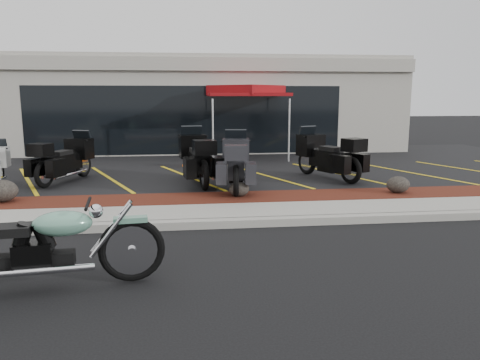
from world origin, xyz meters
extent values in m
plane|color=black|center=(0.00, 0.00, 0.00)|extent=(90.00, 90.00, 0.00)
cube|color=gray|center=(0.00, 0.90, 0.07)|extent=(24.00, 0.25, 0.15)
cube|color=gray|center=(0.00, 1.60, 0.07)|extent=(24.00, 1.20, 0.15)
cube|color=#35100C|center=(0.00, 2.80, 0.08)|extent=(24.00, 1.20, 0.16)
cube|color=black|center=(0.00, 8.20, 0.07)|extent=(26.00, 9.60, 0.15)
cube|color=#9F9B90|center=(0.00, 14.50, 2.00)|extent=(18.00, 8.00, 4.00)
cube|color=black|center=(0.00, 10.52, 1.50)|extent=(12.00, 0.06, 2.60)
cube|color=#9F9B90|center=(0.00, 10.49, 3.60)|extent=(18.00, 0.30, 0.50)
ellipsoid|color=black|center=(-4.11, 2.92, 0.40)|extent=(0.68, 0.57, 0.48)
ellipsoid|color=black|center=(1.09, 2.85, 0.33)|extent=(0.47, 0.39, 0.33)
ellipsoid|color=black|center=(4.90, 2.78, 0.36)|extent=(0.55, 0.46, 0.39)
cone|color=#FE6608|center=(-0.02, 7.80, 0.37)|extent=(0.38, 0.38, 0.45)
cylinder|color=silver|center=(0.59, 8.73, 1.24)|extent=(0.06, 0.06, 2.18)
cylinder|color=silver|center=(3.18, 8.12, 1.24)|extent=(0.06, 0.06, 2.18)
cylinder|color=silver|center=(1.21, 11.32, 1.24)|extent=(0.06, 0.06, 2.18)
cylinder|color=silver|center=(3.79, 10.70, 1.24)|extent=(0.06, 0.06, 2.18)
cube|color=maroon|center=(2.19, 9.72, 2.47)|extent=(3.43, 3.43, 0.11)
cube|color=maroon|center=(2.19, 9.72, 2.64)|extent=(2.87, 2.87, 0.33)
camera|label=1|loc=(-0.17, -7.59, 2.46)|focal=35.00mm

